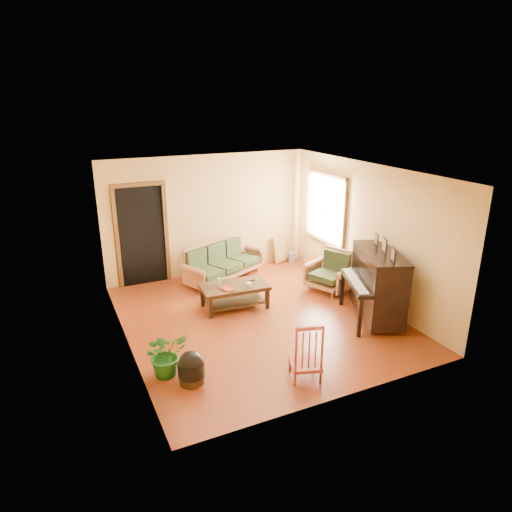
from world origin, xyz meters
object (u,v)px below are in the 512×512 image
sofa (224,261)px  footstool (191,371)px  coffee_table (235,296)px  ceramic_crock (292,257)px  red_chair (306,350)px  armchair (329,271)px  piano (378,286)px  potted_plant (166,354)px

sofa → footstool: sofa is taller
coffee_table → ceramic_crock: 2.81m
coffee_table → red_chair: size_ratio=1.39×
armchair → footstool: armchair is taller
armchair → piano: bearing=-110.9°
sofa → ceramic_crock: size_ratio=8.36×
ceramic_crock → sofa: bearing=-170.0°
armchair → red_chair: (-2.00, -2.43, 0.03)m
potted_plant → sofa: bearing=55.8°
ceramic_crock → potted_plant: bearing=-139.5°
sofa → potted_plant: size_ratio=2.81×
sofa → potted_plant: 3.65m
coffee_table → red_chair: 2.51m
sofa → ceramic_crock: (1.86, 0.33, -0.29)m
sofa → red_chair: bearing=-119.5°
sofa → piano: piano is taller
ceramic_crock → piano: bearing=-92.4°
armchair → potted_plant: bearing=179.5°
coffee_table → ceramic_crock: size_ratio=5.50×
ceramic_crock → potted_plant: potted_plant is taller
sofa → ceramic_crock: sofa is taller
sofa → armchair: size_ratio=2.26×
ceramic_crock → armchair: bearing=-95.8°
footstool → ceramic_crock: 5.18m
piano → footstool: (-3.52, -0.45, -0.45)m
footstool → armchair: bearing=28.3°
armchair → sofa: bearing=115.6°
ceramic_crock → footstool: bearing=-134.8°
armchair → potted_plant: (-3.73, -1.54, -0.08)m
red_chair → ceramic_crock: bearing=80.3°
sofa → red_chair: (-0.33, -3.91, 0.04)m
coffee_table → footstool: coffee_table is taller
sofa → coffee_table: sofa is taller
piano → potted_plant: 3.79m
piano → ceramic_crock: piano is taller
piano → red_chair: size_ratio=1.60×
sofa → armchair: (1.67, -1.48, 0.01)m
coffee_table → ceramic_crock: bearing=38.1°
coffee_table → armchair: size_ratio=1.48×
armchair → red_chair: 3.15m
ceramic_crock → potted_plant: 5.15m
armchair → potted_plant: 4.03m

